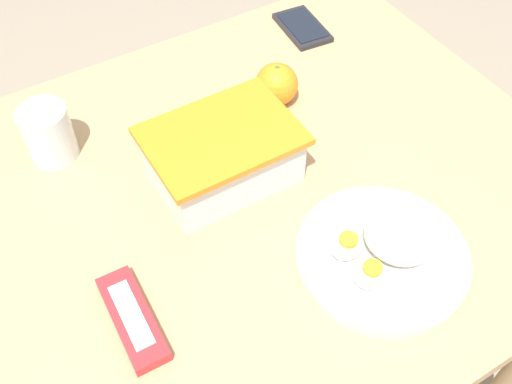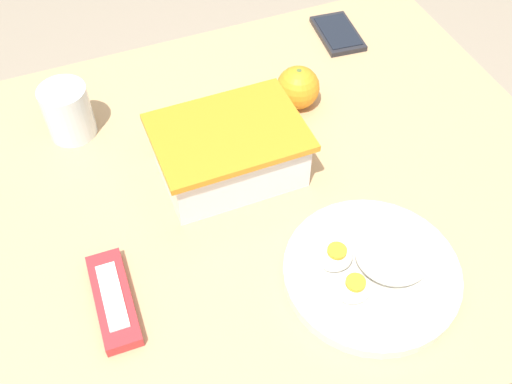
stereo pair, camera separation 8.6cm
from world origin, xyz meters
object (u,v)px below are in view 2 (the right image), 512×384
(food_container, at_px, (229,154))
(cell_phone, at_px, (338,33))
(candy_bar, at_px, (114,299))
(drinking_glass, at_px, (68,112))
(rice_plate, at_px, (376,266))
(orange_fruit, at_px, (298,88))

(food_container, relative_size, cell_phone, 1.71)
(candy_bar, bearing_deg, drinking_glass, 87.85)
(rice_plate, height_order, cell_phone, rice_plate)
(rice_plate, relative_size, cell_phone, 1.85)
(food_container, distance_m, candy_bar, 0.27)
(food_container, xyz_separation_m, drinking_glass, (-0.21, 0.18, 0.01))
(food_container, height_order, orange_fruit, food_container)
(orange_fruit, xyz_separation_m, candy_bar, (-0.38, -0.26, -0.03))
(candy_bar, xyz_separation_m, drinking_glass, (0.01, 0.34, 0.04))
(candy_bar, bearing_deg, rice_plate, -14.91)
(cell_phone, bearing_deg, rice_plate, -111.65)
(orange_fruit, distance_m, candy_bar, 0.46)
(food_container, distance_m, drinking_glass, 0.27)
(food_container, relative_size, candy_bar, 1.51)
(orange_fruit, bearing_deg, drinking_glass, 168.46)
(rice_plate, bearing_deg, candy_bar, 165.09)
(candy_bar, height_order, drinking_glass, drinking_glass)
(orange_fruit, relative_size, cell_phone, 0.57)
(food_container, distance_m, rice_plate, 0.27)
(cell_phone, bearing_deg, food_container, -141.37)
(cell_phone, distance_m, drinking_glass, 0.53)
(food_container, bearing_deg, orange_fruit, 32.68)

